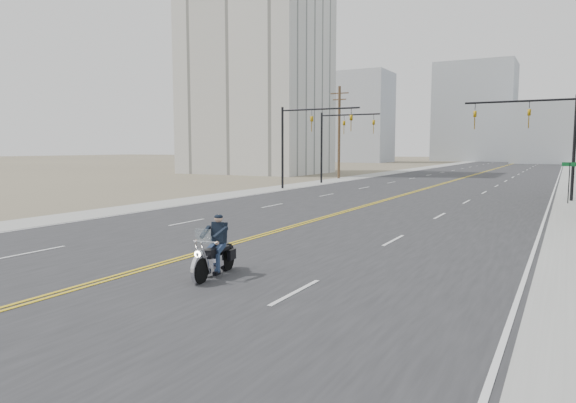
{
  "coord_description": "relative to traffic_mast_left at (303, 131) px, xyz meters",
  "views": [
    {
      "loc": [
        10.66,
        -6.78,
        3.52
      ],
      "look_at": [
        1.89,
        9.34,
        1.6
      ],
      "focal_mm": 32.0,
      "sensor_mm": 36.0,
      "label": 1
    }
  ],
  "objects": [
    {
      "name": "ground_plane",
      "position": [
        8.98,
        -32.0,
        -4.94
      ],
      "size": [
        400.0,
        400.0,
        0.0
      ],
      "primitive_type": "plane",
      "color": "#776D56",
      "rests_on": "ground"
    },
    {
      "name": "road",
      "position": [
        8.98,
        38.0,
        -4.93
      ],
      "size": [
        20.0,
        200.0,
        0.01
      ],
      "primitive_type": "cube",
      "color": "#303033",
      "rests_on": "ground"
    },
    {
      "name": "sidewalk_left",
      "position": [
        -2.52,
        38.0,
        -4.93
      ],
      "size": [
        3.0,
        200.0,
        0.01
      ],
      "primitive_type": "cube",
      "color": "#A5A5A0",
      "rests_on": "ground"
    },
    {
      "name": "sidewalk_right",
      "position": [
        20.48,
        38.0,
        -4.93
      ],
      "size": [
        3.0,
        200.0,
        0.01
      ],
      "primitive_type": "cube",
      "color": "#A5A5A0",
      "rests_on": "ground"
    },
    {
      "name": "traffic_mast_left",
      "position": [
        0.0,
        0.0,
        0.0
      ],
      "size": [
        7.1,
        0.26,
        7.0
      ],
      "color": "black",
      "rests_on": "ground"
    },
    {
      "name": "traffic_mast_right",
      "position": [
        17.95,
        0.0,
        0.0
      ],
      "size": [
        7.1,
        0.26,
        7.0
      ],
      "color": "black",
      "rests_on": "ground"
    },
    {
      "name": "traffic_mast_far",
      "position": [
        -0.33,
        8.0,
        -0.06
      ],
      "size": [
        6.1,
        0.26,
        7.0
      ],
      "color": "black",
      "rests_on": "ground"
    },
    {
      "name": "street_sign",
      "position": [
        19.78,
        -2.0,
        -3.13
      ],
      "size": [
        0.9,
        0.06,
        2.62
      ],
      "color": "black",
      "rests_on": "ground"
    },
    {
      "name": "utility_pole_left",
      "position": [
        -3.52,
        16.0,
        0.54
      ],
      "size": [
        2.2,
        0.3,
        10.5
      ],
      "color": "brown",
      "rests_on": "ground"
    },
    {
      "name": "apartment_block",
      "position": [
        -19.02,
        23.0,
        10.06
      ],
      "size": [
        18.0,
        14.0,
        30.0
      ],
      "primitive_type": "cube",
      "color": "silver",
      "rests_on": "ground"
    },
    {
      "name": "haze_bldg_a",
      "position": [
        -26.02,
        83.0,
        6.06
      ],
      "size": [
        14.0,
        12.0,
        22.0
      ],
      "primitive_type": "cube",
      "color": "#B7BCC6",
      "rests_on": "ground"
    },
    {
      "name": "haze_bldg_b",
      "position": [
        16.98,
        93.0,
        2.06
      ],
      "size": [
        18.0,
        14.0,
        14.0
      ],
      "primitive_type": "cube",
      "color": "#ADB2B7",
      "rests_on": "ground"
    },
    {
      "name": "haze_bldg_d",
      "position": [
        -3.02,
        108.0,
        8.06
      ],
      "size": [
        20.0,
        15.0,
        26.0
      ],
      "primitive_type": "cube",
      "color": "#ADB2B7",
      "rests_on": "ground"
    },
    {
      "name": "haze_bldg_f",
      "position": [
        -41.02,
        98.0,
        3.06
      ],
      "size": [
        12.0,
        12.0,
        16.0
      ],
      "primitive_type": "cube",
      "color": "#ADB2B7",
      "rests_on": "ground"
    },
    {
      "name": "motorcyclist",
      "position": [
        11.29,
        -27.66,
        -4.09
      ],
      "size": [
        1.25,
        2.29,
        1.7
      ],
      "primitive_type": null,
      "rotation": [
        0.0,
        0.0,
        3.29
      ],
      "color": "black",
      "rests_on": "ground"
    }
  ]
}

